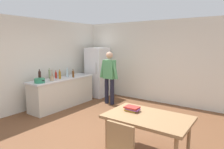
# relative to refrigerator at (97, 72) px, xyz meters

# --- Properties ---
(ground_plane) EXTENTS (14.00, 14.00, 0.00)m
(ground_plane) POSITION_rel_refrigerator_xyz_m (1.90, -2.40, -0.90)
(ground_plane) COLOR brown
(wall_back) EXTENTS (6.40, 0.12, 2.70)m
(wall_back) POSITION_rel_refrigerator_xyz_m (1.90, 0.60, 0.45)
(wall_back) COLOR silver
(wall_back) RESTS_ON ground_plane
(wall_left) EXTENTS (0.12, 5.60, 2.70)m
(wall_left) POSITION_rel_refrigerator_xyz_m (-0.70, -2.20, 0.45)
(wall_left) COLOR silver
(wall_left) RESTS_ON ground_plane
(kitchen_counter) EXTENTS (0.64, 2.20, 0.90)m
(kitchen_counter) POSITION_rel_refrigerator_xyz_m (-0.10, -1.60, -0.45)
(kitchen_counter) COLOR beige
(kitchen_counter) RESTS_ON ground_plane
(refrigerator) EXTENTS (0.70, 0.67, 1.80)m
(refrigerator) POSITION_rel_refrigerator_xyz_m (0.00, 0.00, 0.00)
(refrigerator) COLOR white
(refrigerator) RESTS_ON ground_plane
(person) EXTENTS (0.70, 0.22, 1.70)m
(person) POSITION_rel_refrigerator_xyz_m (0.95, -0.55, 0.08)
(person) COLOR #1E1E2D
(person) RESTS_ON ground_plane
(dining_table) EXTENTS (1.40, 0.90, 0.75)m
(dining_table) POSITION_rel_refrigerator_xyz_m (3.30, -2.70, -0.23)
(dining_table) COLOR #9E754C
(dining_table) RESTS_ON ground_plane
(cooking_pot) EXTENTS (0.40, 0.28, 0.12)m
(cooking_pot) POSITION_rel_refrigerator_xyz_m (-0.02, -2.45, 0.06)
(cooking_pot) COLOR #2D845B
(cooking_pot) RESTS_ON kitchen_counter
(utensil_jar) EXTENTS (0.11, 0.11, 0.32)m
(utensil_jar) POSITION_rel_refrigerator_xyz_m (0.02, -2.07, 0.08)
(utensil_jar) COLOR tan
(utensil_jar) RESTS_ON kitchen_counter
(bottle_vinegar_tall) EXTENTS (0.06, 0.06, 0.32)m
(bottle_vinegar_tall) POSITION_rel_refrigerator_xyz_m (-0.33, -1.88, 0.14)
(bottle_vinegar_tall) COLOR gray
(bottle_vinegar_tall) RESTS_ON kitchen_counter
(bottle_wine_dark) EXTENTS (0.08, 0.08, 0.34)m
(bottle_wine_dark) POSITION_rel_refrigerator_xyz_m (-0.22, -2.30, 0.15)
(bottle_wine_dark) COLOR black
(bottle_wine_dark) RESTS_ON kitchen_counter
(bottle_oil_amber) EXTENTS (0.06, 0.06, 0.28)m
(bottle_oil_amber) POSITION_rel_refrigerator_xyz_m (-0.06, -1.71, 0.12)
(bottle_oil_amber) COLOR #996619
(bottle_oil_amber) RESTS_ON kitchen_counter
(bottle_beer_brown) EXTENTS (0.06, 0.06, 0.26)m
(bottle_beer_brown) POSITION_rel_refrigerator_xyz_m (0.09, -1.31, 0.11)
(bottle_beer_brown) COLOR #5B3314
(bottle_beer_brown) RESTS_ON kitchen_counter
(bottle_sauce_red) EXTENTS (0.06, 0.06, 0.24)m
(bottle_sauce_red) POSITION_rel_refrigerator_xyz_m (-0.24, -1.71, 0.10)
(bottle_sauce_red) COLOR #B22319
(bottle_sauce_red) RESTS_ON kitchen_counter
(bottle_water_clear) EXTENTS (0.07, 0.07, 0.30)m
(bottle_water_clear) POSITION_rel_refrigerator_xyz_m (-0.15, -1.34, 0.13)
(bottle_water_clear) COLOR silver
(bottle_water_clear) RESTS_ON kitchen_counter
(book_stack) EXTENTS (0.27, 0.19, 0.08)m
(book_stack) POSITION_rel_refrigerator_xyz_m (2.96, -2.64, -0.10)
(book_stack) COLOR gold
(book_stack) RESTS_ON dining_table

